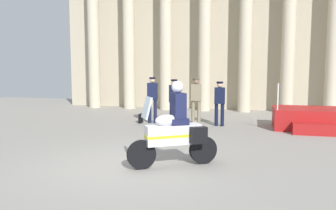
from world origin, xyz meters
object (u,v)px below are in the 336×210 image
object	(u,v)px
reviewing_stand	(309,119)
briefcase_on_ground	(141,118)
officer_in_row_2	(196,97)
officer_in_row_3	(220,100)
officer_in_row_0	(152,96)
officer_in_row_1	(174,98)
motorcycle_with_rider	(176,131)

from	to	relation	value
reviewing_stand	briefcase_on_ground	xyz separation A→B (m)	(-6.14, -0.11, -0.17)
officer_in_row_2	officer_in_row_3	bearing A→B (deg)	168.76
officer_in_row_0	officer_in_row_1	size ratio (longest dim) A/B	1.04
officer_in_row_0	briefcase_on_ground	size ratio (longest dim) A/B	4.90
officer_in_row_1	briefcase_on_ground	distance (m)	1.53
officer_in_row_0	briefcase_on_ground	bearing A→B (deg)	7.95
reviewing_stand	officer_in_row_2	xyz separation A→B (m)	(-4.00, -0.02, 0.68)
officer_in_row_0	officer_in_row_2	world-z (taller)	officer_in_row_0
briefcase_on_ground	reviewing_stand	bearing A→B (deg)	0.98
officer_in_row_0	briefcase_on_ground	distance (m)	0.98
officer_in_row_0	officer_in_row_2	size ratio (longest dim) A/B	1.01
officer_in_row_1	officer_in_row_2	distance (m)	0.85
officer_in_row_0	officer_in_row_3	world-z (taller)	officer_in_row_0
reviewing_stand	officer_in_row_0	world-z (taller)	officer_in_row_0
officer_in_row_0	reviewing_stand	bearing A→B (deg)	172.91
officer_in_row_2	briefcase_on_ground	distance (m)	2.30
reviewing_stand	briefcase_on_ground	bearing A→B (deg)	-179.02
reviewing_stand	officer_in_row_3	bearing A→B (deg)	-178.43
officer_in_row_2	briefcase_on_ground	world-z (taller)	officer_in_row_2
motorcycle_with_rider	briefcase_on_ground	bearing A→B (deg)	-96.53
officer_in_row_1	officer_in_row_3	world-z (taller)	officer_in_row_1
officer_in_row_0	officer_in_row_1	xyz separation A→B (m)	(0.85, 0.02, -0.05)
officer_in_row_0	officer_in_row_1	world-z (taller)	officer_in_row_0
officer_in_row_3	officer_in_row_0	bearing A→B (deg)	-9.14
motorcycle_with_rider	briefcase_on_ground	distance (m)	6.10
reviewing_stand	officer_in_row_1	xyz separation A→B (m)	(-4.86, 0.03, 0.65)
officer_in_row_2	officer_in_row_0	bearing A→B (deg)	-8.05
officer_in_row_3	briefcase_on_ground	bearing A→B (deg)	-6.60
officer_in_row_1	motorcycle_with_rider	bearing A→B (deg)	95.83
officer_in_row_3	officer_in_row_1	bearing A→B (deg)	-10.83
reviewing_stand	motorcycle_with_rider	world-z (taller)	motorcycle_with_rider
motorcycle_with_rider	reviewing_stand	bearing A→B (deg)	-154.15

